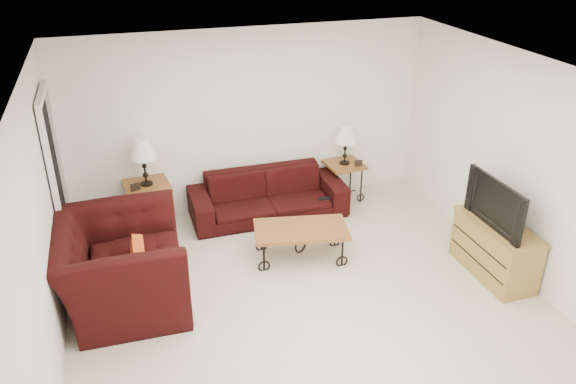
{
  "coord_description": "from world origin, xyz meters",
  "views": [
    {
      "loc": [
        -1.72,
        -4.76,
        3.84
      ],
      "look_at": [
        0.0,
        0.7,
        1.0
      ],
      "focal_mm": 35.7,
      "sensor_mm": 36.0,
      "label": 1
    }
  ],
  "objects_px": {
    "television": "(502,203)",
    "lamp_left": "(144,162)",
    "sofa": "(268,195)",
    "lamp_right": "(345,145)",
    "armchair": "(122,266)",
    "side_table_right": "(344,181)",
    "tv_stand": "(495,249)",
    "side_table_left": "(149,205)",
    "backpack": "(323,196)",
    "coffee_table": "(301,243)"
  },
  "relations": [
    {
      "from": "sofa",
      "to": "side_table_right",
      "type": "xyz_separation_m",
      "value": [
        1.2,
        0.18,
        -0.03
      ]
    },
    {
      "from": "sofa",
      "to": "side_table_right",
      "type": "relative_size",
      "value": 3.83
    },
    {
      "from": "side_table_right",
      "to": "lamp_right",
      "type": "distance_m",
      "value": 0.55
    },
    {
      "from": "side_table_left",
      "to": "coffee_table",
      "type": "bearing_deg",
      "value": -38.9
    },
    {
      "from": "armchair",
      "to": "tv_stand",
      "type": "relative_size",
      "value": 1.34
    },
    {
      "from": "lamp_right",
      "to": "backpack",
      "type": "relative_size",
      "value": 1.14
    },
    {
      "from": "side_table_left",
      "to": "side_table_right",
      "type": "relative_size",
      "value": 1.12
    },
    {
      "from": "sofa",
      "to": "tv_stand",
      "type": "bearing_deg",
      "value": -45.71
    },
    {
      "from": "sofa",
      "to": "lamp_right",
      "type": "distance_m",
      "value": 1.32
    },
    {
      "from": "side_table_left",
      "to": "sofa",
      "type": "bearing_deg",
      "value": -6.48
    },
    {
      "from": "lamp_left",
      "to": "coffee_table",
      "type": "xyz_separation_m",
      "value": [
        1.67,
        -1.35,
        -0.72
      ]
    },
    {
      "from": "side_table_right",
      "to": "tv_stand",
      "type": "height_order",
      "value": "tv_stand"
    },
    {
      "from": "lamp_left",
      "to": "armchair",
      "type": "bearing_deg",
      "value": -104.34
    },
    {
      "from": "side_table_right",
      "to": "coffee_table",
      "type": "height_order",
      "value": "side_table_right"
    },
    {
      "from": "television",
      "to": "side_table_right",
      "type": "bearing_deg",
      "value": -159.29
    },
    {
      "from": "coffee_table",
      "to": "armchair",
      "type": "relative_size",
      "value": 0.76
    },
    {
      "from": "armchair",
      "to": "backpack",
      "type": "relative_size",
      "value": 2.99
    },
    {
      "from": "lamp_right",
      "to": "armchair",
      "type": "height_order",
      "value": "lamp_right"
    },
    {
      "from": "lamp_right",
      "to": "tv_stand",
      "type": "relative_size",
      "value": 0.51
    },
    {
      "from": "armchair",
      "to": "tv_stand",
      "type": "height_order",
      "value": "armchair"
    },
    {
      "from": "lamp_left",
      "to": "television",
      "type": "height_order",
      "value": "lamp_left"
    },
    {
      "from": "side_table_right",
      "to": "lamp_left",
      "type": "bearing_deg",
      "value": -180.0
    },
    {
      "from": "sofa",
      "to": "side_table_left",
      "type": "relative_size",
      "value": 3.42
    },
    {
      "from": "armchair",
      "to": "backpack",
      "type": "xyz_separation_m",
      "value": [
        2.77,
        1.33,
        -0.23
      ]
    },
    {
      "from": "lamp_left",
      "to": "coffee_table",
      "type": "distance_m",
      "value": 2.27
    },
    {
      "from": "coffee_table",
      "to": "lamp_right",
      "type": "bearing_deg",
      "value": 50.42
    },
    {
      "from": "sofa",
      "to": "television",
      "type": "xyz_separation_m",
      "value": [
        2.08,
        -2.16,
        0.62
      ]
    },
    {
      "from": "lamp_left",
      "to": "armchair",
      "type": "height_order",
      "value": "lamp_left"
    },
    {
      "from": "lamp_right",
      "to": "television",
      "type": "bearing_deg",
      "value": -69.29
    },
    {
      "from": "lamp_right",
      "to": "television",
      "type": "height_order",
      "value": "television"
    },
    {
      "from": "side_table_right",
      "to": "lamp_right",
      "type": "xyz_separation_m",
      "value": [
        0.0,
        0.0,
        0.55
      ]
    },
    {
      "from": "lamp_right",
      "to": "tv_stand",
      "type": "bearing_deg",
      "value": -68.86
    },
    {
      "from": "lamp_right",
      "to": "armchair",
      "type": "distance_m",
      "value": 3.61
    },
    {
      "from": "television",
      "to": "lamp_left",
      "type": "bearing_deg",
      "value": -122.49
    },
    {
      "from": "coffee_table",
      "to": "tv_stand",
      "type": "distance_m",
      "value": 2.25
    },
    {
      "from": "television",
      "to": "backpack",
      "type": "relative_size",
      "value": 2.0
    },
    {
      "from": "lamp_left",
      "to": "backpack",
      "type": "height_order",
      "value": "lamp_left"
    },
    {
      "from": "sofa",
      "to": "television",
      "type": "bearing_deg",
      "value": -45.99
    },
    {
      "from": "lamp_left",
      "to": "tv_stand",
      "type": "relative_size",
      "value": 0.57
    },
    {
      "from": "armchair",
      "to": "television",
      "type": "distance_m",
      "value": 4.17
    },
    {
      "from": "side_table_left",
      "to": "backpack",
      "type": "distance_m",
      "value": 2.38
    },
    {
      "from": "side_table_right",
      "to": "coffee_table",
      "type": "relative_size",
      "value": 0.5
    },
    {
      "from": "side_table_right",
      "to": "tv_stand",
      "type": "bearing_deg",
      "value": -68.86
    },
    {
      "from": "side_table_right",
      "to": "coffee_table",
      "type": "distance_m",
      "value": 1.75
    },
    {
      "from": "armchair",
      "to": "tv_stand",
      "type": "xyz_separation_m",
      "value": [
        4.11,
        -0.71,
        -0.15
      ]
    },
    {
      "from": "armchair",
      "to": "television",
      "type": "xyz_separation_m",
      "value": [
        4.08,
        -0.71,
        0.46
      ]
    },
    {
      "from": "tv_stand",
      "to": "side_table_left",
      "type": "bearing_deg",
      "value": 147.65
    },
    {
      "from": "sofa",
      "to": "side_table_left",
      "type": "bearing_deg",
      "value": 173.52
    },
    {
      "from": "coffee_table",
      "to": "tv_stand",
      "type": "height_order",
      "value": "tv_stand"
    },
    {
      "from": "armchair",
      "to": "tv_stand",
      "type": "bearing_deg",
      "value": -98.51
    }
  ]
}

